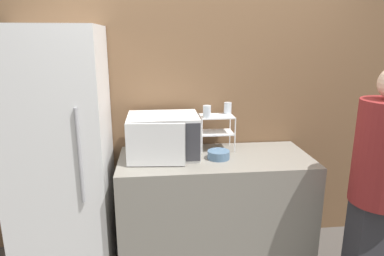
# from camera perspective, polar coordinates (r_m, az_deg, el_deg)

# --- Properties ---
(wall_back) EXTENTS (8.00, 0.06, 2.60)m
(wall_back) POSITION_cam_1_polar(r_m,az_deg,el_deg) (3.02, 2.76, 4.31)
(wall_back) COLOR brown
(wall_back) RESTS_ON ground_plane
(counter) EXTENTS (1.53, 0.69, 0.93)m
(counter) POSITION_cam_1_polar(r_m,az_deg,el_deg) (2.94, 3.73, -13.35)
(counter) COLOR gray
(counter) RESTS_ON ground_plane
(microwave) EXTENTS (0.56, 0.48, 0.34)m
(microwave) POSITION_cam_1_polar(r_m,az_deg,el_deg) (2.72, -4.86, -1.35)
(microwave) COLOR silver
(microwave) RESTS_ON counter
(dish_rack) EXTENTS (0.28, 0.20, 0.30)m
(dish_rack) POSITION_cam_1_polar(r_m,az_deg,el_deg) (2.88, 4.13, 0.49)
(dish_rack) COLOR white
(dish_rack) RESTS_ON counter
(glass_front_left) EXTENTS (0.06, 0.06, 0.10)m
(glass_front_left) POSITION_cam_1_polar(r_m,az_deg,el_deg) (2.78, 2.51, 2.78)
(glass_front_left) COLOR silver
(glass_front_left) RESTS_ON dish_rack
(glass_back_right) EXTENTS (0.06, 0.06, 0.10)m
(glass_back_right) POSITION_cam_1_polar(r_m,az_deg,el_deg) (2.92, 5.96, 3.31)
(glass_back_right) COLOR silver
(glass_back_right) RESTS_ON dish_rack
(bowl) EXTENTS (0.17, 0.17, 0.06)m
(bowl) POSITION_cam_1_polar(r_m,az_deg,el_deg) (2.71, 4.45, -4.48)
(bowl) COLOR slate
(bowl) RESTS_ON counter
(person) EXTENTS (0.39, 0.39, 1.68)m
(person) POSITION_cam_1_polar(r_m,az_deg,el_deg) (2.65, 29.04, -7.33)
(person) COLOR #2D2D33
(person) RESTS_ON ground_plane
(refrigerator) EXTENTS (0.73, 0.64, 1.94)m
(refrigerator) POSITION_cam_1_polar(r_m,az_deg,el_deg) (2.84, -21.13, -4.31)
(refrigerator) COLOR white
(refrigerator) RESTS_ON ground_plane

